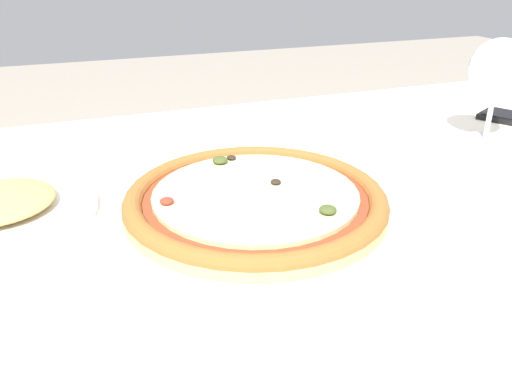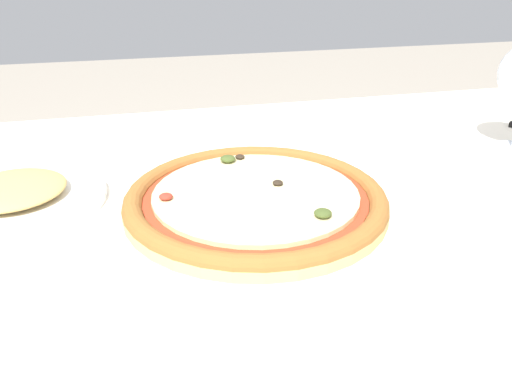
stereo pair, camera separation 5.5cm
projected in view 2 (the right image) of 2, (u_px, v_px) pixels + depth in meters
The scene contains 3 objects.
dining_table at pixel (343, 264), 0.63m from camera, with size 1.34×0.90×0.71m.
pizza_plate at pixel (256, 202), 0.56m from camera, with size 0.31×0.31×0.04m.
side_plate at pixel (13, 196), 0.59m from camera, with size 0.21×0.21×0.03m.
Camera 2 is at (-0.24, -0.49, 0.97)m, focal length 35.00 mm.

